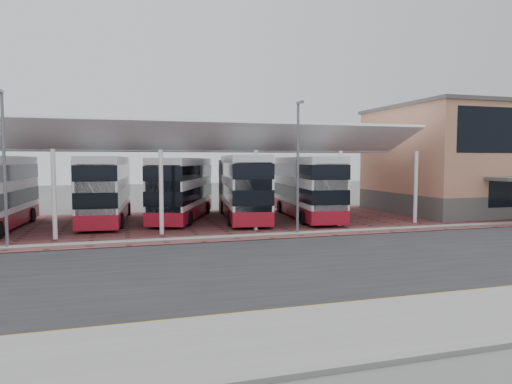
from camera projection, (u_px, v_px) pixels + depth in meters
ground at (308, 258)px, 21.40m from camera, size 140.00×140.00×0.00m
road at (316, 262)px, 20.44m from camera, size 120.00×14.00×0.02m
forecourt at (264, 220)px, 34.40m from camera, size 72.00×16.00×0.06m
sidewalk at (434, 321)px, 12.79m from camera, size 120.00×4.00×0.14m
north_kerb at (267, 235)px, 27.32m from camera, size 120.00×0.80×0.14m
yellow_line_near at (393, 301)px, 14.71m from camera, size 120.00×0.12×0.01m
yellow_line_far at (388, 298)px, 14.99m from camera, size 120.00×0.12×0.01m
canopy at (154, 143)px, 32.61m from camera, size 37.00×11.63×7.07m
terminal at (484, 159)px, 40.94m from camera, size 18.40×14.40×9.25m
lamp_west at (4, 164)px, 23.10m from camera, size 0.16×0.90×8.07m
lamp_east at (298, 164)px, 27.66m from camera, size 0.16×0.90×8.07m
bus_2 at (106, 190)px, 33.20m from camera, size 3.59×11.72×4.76m
bus_3 at (183, 189)px, 34.79m from camera, size 6.37×11.50×4.66m
bus_4 at (243, 188)px, 34.88m from camera, size 4.41×12.05×4.86m
bus_5 at (307, 188)px, 35.61m from camera, size 3.98×11.75×4.75m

